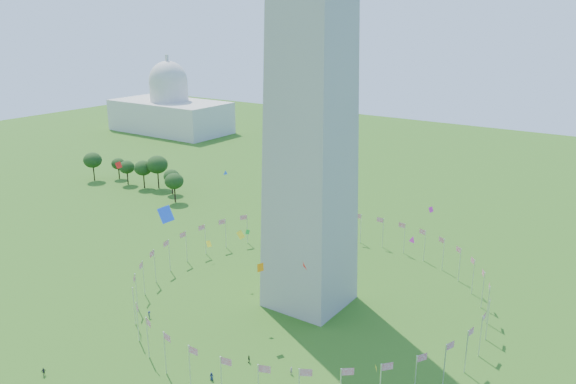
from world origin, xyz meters
name	(u,v)px	position (x,y,z in m)	size (l,w,h in m)	color
flag_ring	(309,284)	(0.00, 50.00, 4.50)	(80.24, 80.24, 9.00)	silver
capitol_building	(169,92)	(-180.00, 180.00, 23.00)	(70.00, 35.00, 46.00)	beige
kites_aloft	(271,265)	(8.23, 23.77, 21.45)	(105.01, 75.73, 41.71)	red
tree_line_west	(141,174)	(-104.92, 90.87, 5.52)	(55.53, 16.34, 12.90)	#244A18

